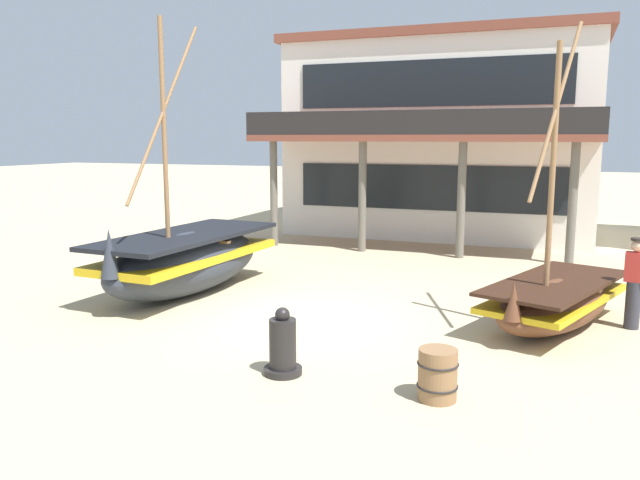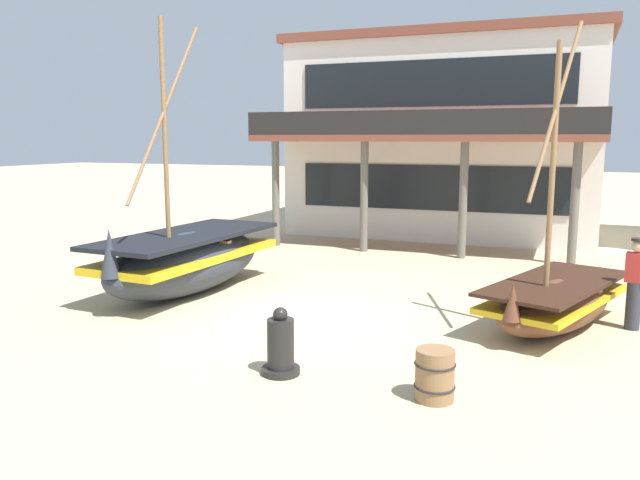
# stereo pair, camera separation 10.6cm
# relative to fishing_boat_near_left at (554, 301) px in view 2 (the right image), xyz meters

# --- Properties ---
(ground_plane) EXTENTS (120.00, 120.00, 0.00)m
(ground_plane) POSITION_rel_fishing_boat_near_left_xyz_m (-4.54, -1.26, -0.50)
(ground_plane) COLOR tan
(fishing_boat_near_left) EXTENTS (2.71, 4.08, 5.50)m
(fishing_boat_near_left) POSITION_rel_fishing_boat_near_left_xyz_m (0.00, 0.00, 0.00)
(fishing_boat_near_left) COLOR brown
(fishing_boat_near_left) RESTS_ON ground
(fishing_boat_centre_large) EXTENTS (2.22, 5.12, 5.91)m
(fishing_boat_centre_large) POSITION_rel_fishing_boat_near_left_xyz_m (-7.79, -0.22, 0.25)
(fishing_boat_centre_large) COLOR #2D333D
(fishing_boat_centre_large) RESTS_ON ground
(fisherman_by_hull) EXTENTS (0.39, 0.28, 1.68)m
(fisherman_by_hull) POSITION_rel_fishing_boat_near_left_xyz_m (1.34, 0.40, 0.33)
(fisherman_by_hull) COLOR #33333D
(fisherman_by_hull) RESTS_ON ground
(capstan_winch) EXTENTS (0.57, 0.57, 1.02)m
(capstan_winch) POSITION_rel_fishing_boat_near_left_xyz_m (-3.67, -3.99, -0.09)
(capstan_winch) COLOR black
(capstan_winch) RESTS_ON ground
(wooden_barrel) EXTENTS (0.56, 0.56, 0.70)m
(wooden_barrel) POSITION_rel_fishing_boat_near_left_xyz_m (-1.37, -4.09, -0.15)
(wooden_barrel) COLOR olive
(wooden_barrel) RESTS_ON ground
(harbor_building_main) EXTENTS (10.86, 9.78, 7.00)m
(harbor_building_main) POSITION_rel_fishing_boat_near_left_xyz_m (-4.21, 11.95, 3.01)
(harbor_building_main) COLOR white
(harbor_building_main) RESTS_ON ground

